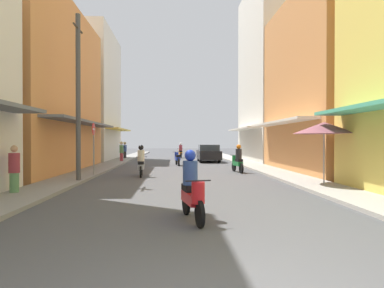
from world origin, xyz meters
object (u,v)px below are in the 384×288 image
(motorbike_red, at_px, (192,189))
(pedestrian_foreground, at_px, (14,171))
(street_sign_no_entry, at_px, (94,142))
(motorbike_orange, at_px, (181,151))
(motorbike_silver, at_px, (141,162))
(pedestrian_far, at_px, (125,149))
(pedestrian_midway, at_px, (122,150))
(motorbike_blue, at_px, (177,158))
(parked_car, at_px, (208,153))
(vendor_umbrella, at_px, (324,128))
(utility_pole, at_px, (78,97))
(motorbike_green, at_px, (238,160))

(motorbike_red, height_order, pedestrian_foreground, pedestrian_foreground)
(street_sign_no_entry, bearing_deg, motorbike_orange, 75.54)
(motorbike_silver, height_order, pedestrian_far, pedestrian_far)
(motorbike_orange, height_order, pedestrian_far, pedestrian_far)
(pedestrian_midway, distance_m, street_sign_no_entry, 11.07)
(motorbike_orange, bearing_deg, pedestrian_midway, -126.71)
(motorbike_silver, relative_size, pedestrian_midway, 1.04)
(pedestrian_far, bearing_deg, street_sign_no_entry, -87.05)
(motorbike_blue, relative_size, parked_car, 0.44)
(street_sign_no_entry, bearing_deg, motorbike_blue, 60.71)
(motorbike_orange, distance_m, street_sign_no_entry, 18.31)
(motorbike_red, distance_m, parked_car, 20.47)
(motorbike_blue, relative_size, vendor_umbrella, 0.72)
(motorbike_silver, height_order, parked_car, motorbike_silver)
(parked_car, height_order, pedestrian_foreground, pedestrian_foreground)
(motorbike_blue, height_order, motorbike_silver, motorbike_silver)
(vendor_umbrella, bearing_deg, pedestrian_foreground, -171.94)
(pedestrian_far, bearing_deg, utility_pole, -87.75)
(motorbike_silver, bearing_deg, motorbike_red, -77.38)
(vendor_umbrella, bearing_deg, motorbike_green, 110.65)
(pedestrian_far, xyz_separation_m, pedestrian_midway, (0.39, -4.47, 0.03))
(motorbike_orange, xyz_separation_m, motorbike_blue, (-0.40, -10.28, -0.20))
(utility_pole, height_order, street_sign_no_entry, utility_pole)
(street_sign_no_entry, bearing_deg, pedestrian_midway, 92.11)
(motorbike_silver, relative_size, utility_pole, 0.25)
(parked_car, relative_size, pedestrian_foreground, 2.51)
(motorbike_silver, height_order, pedestrian_foreground, pedestrian_foreground)
(utility_pole, bearing_deg, motorbike_red, -56.86)
(pedestrian_far, bearing_deg, motorbike_blue, -58.46)
(pedestrian_foreground, bearing_deg, motorbike_orange, 76.09)
(motorbike_green, height_order, utility_pole, utility_pole)
(pedestrian_far, relative_size, utility_pole, 0.24)
(parked_car, xyz_separation_m, utility_pole, (-6.91, -13.48, 2.90))
(motorbike_red, bearing_deg, pedestrian_far, 101.86)
(motorbike_red, height_order, parked_car, motorbike_red)
(motorbike_green, bearing_deg, pedestrian_foreground, -139.34)
(pedestrian_midway, relative_size, vendor_umbrella, 0.70)
(motorbike_blue, height_order, motorbike_green, motorbike_green)
(motorbike_green, height_order, motorbike_red, same)
(motorbike_orange, height_order, utility_pole, utility_pole)
(motorbike_silver, xyz_separation_m, vendor_umbrella, (7.43, -4.12, 1.57))
(motorbike_silver, height_order, utility_pole, utility_pole)
(motorbike_silver, bearing_deg, motorbike_blue, 75.68)
(motorbike_blue, relative_size, motorbike_silver, 1.00)
(pedestrian_foreground, bearing_deg, motorbike_green, 40.66)
(motorbike_orange, height_order, motorbike_red, same)
(motorbike_orange, distance_m, pedestrian_far, 5.80)
(vendor_umbrella, bearing_deg, pedestrian_far, 118.36)
(motorbike_orange, height_order, pedestrian_midway, pedestrian_midway)
(motorbike_orange, height_order, vendor_umbrella, vendor_umbrella)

